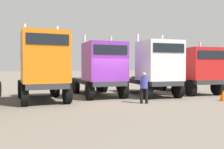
{
  "coord_description": "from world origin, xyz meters",
  "views": [
    {
      "loc": [
        -5.74,
        -13.12,
        2.03
      ],
      "look_at": [
        1.13,
        2.76,
        1.46
      ],
      "focal_mm": 39.09,
      "sensor_mm": 36.0,
      "label": 1
    }
  ],
  "objects_px": {
    "semi_truck_orange": "(44,66)",
    "semi_truck_red": "(193,70)",
    "semi_truck_white": "(154,68)",
    "traffic_cone_near": "(223,95)",
    "visitor_with_camera": "(144,85)",
    "semi_truck_purple": "(101,69)"
  },
  "relations": [
    {
      "from": "semi_truck_red",
      "to": "traffic_cone_near",
      "type": "xyz_separation_m",
      "value": [
        -1.15,
        -3.76,
        -1.41
      ]
    },
    {
      "from": "semi_truck_white",
      "to": "visitor_with_camera",
      "type": "xyz_separation_m",
      "value": [
        -2.29,
        -2.5,
        -0.92
      ]
    },
    {
      "from": "semi_truck_orange",
      "to": "semi_truck_red",
      "type": "relative_size",
      "value": 0.89
    },
    {
      "from": "visitor_with_camera",
      "to": "semi_truck_purple",
      "type": "bearing_deg",
      "value": 44.71
    },
    {
      "from": "semi_truck_purple",
      "to": "traffic_cone_near",
      "type": "height_order",
      "value": "semi_truck_purple"
    },
    {
      "from": "semi_truck_orange",
      "to": "semi_truck_purple",
      "type": "xyz_separation_m",
      "value": [
        3.82,
        0.87,
        -0.21
      ]
    },
    {
      "from": "semi_truck_purple",
      "to": "traffic_cone_near",
      "type": "xyz_separation_m",
      "value": [
        5.91,
        -4.64,
        -1.52
      ]
    },
    {
      "from": "semi_truck_purple",
      "to": "visitor_with_camera",
      "type": "distance_m",
      "value": 3.89
    },
    {
      "from": "semi_truck_orange",
      "to": "semi_truck_red",
      "type": "bearing_deg",
      "value": 90.38
    },
    {
      "from": "semi_truck_orange",
      "to": "semi_truck_white",
      "type": "xyz_separation_m",
      "value": [
        7.27,
        -0.24,
        -0.16
      ]
    },
    {
      "from": "semi_truck_orange",
      "to": "semi_truck_purple",
      "type": "relative_size",
      "value": 0.92
    },
    {
      "from": "semi_truck_purple",
      "to": "traffic_cone_near",
      "type": "relative_size",
      "value": 9.33
    },
    {
      "from": "semi_truck_white",
      "to": "traffic_cone_near",
      "type": "bearing_deg",
      "value": 40.95
    },
    {
      "from": "semi_truck_white",
      "to": "semi_truck_red",
      "type": "distance_m",
      "value": 3.63
    },
    {
      "from": "semi_truck_white",
      "to": "semi_truck_purple",
      "type": "bearing_deg",
      "value": -101.83
    },
    {
      "from": "semi_truck_red",
      "to": "traffic_cone_near",
      "type": "height_order",
      "value": "semi_truck_red"
    },
    {
      "from": "semi_truck_white",
      "to": "semi_truck_red",
      "type": "height_order",
      "value": "semi_truck_white"
    },
    {
      "from": "semi_truck_red",
      "to": "visitor_with_camera",
      "type": "bearing_deg",
      "value": -58.16
    },
    {
      "from": "semi_truck_orange",
      "to": "traffic_cone_near",
      "type": "distance_m",
      "value": 10.58
    },
    {
      "from": "semi_truck_white",
      "to": "traffic_cone_near",
      "type": "height_order",
      "value": "semi_truck_white"
    },
    {
      "from": "semi_truck_white",
      "to": "visitor_with_camera",
      "type": "height_order",
      "value": "semi_truck_white"
    },
    {
      "from": "semi_truck_purple",
      "to": "semi_truck_white",
      "type": "distance_m",
      "value": 3.62
    }
  ]
}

